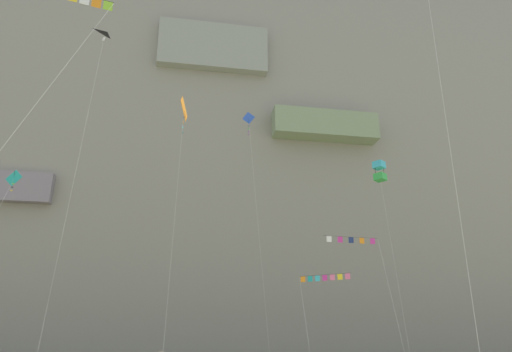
{
  "coord_description": "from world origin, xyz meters",
  "views": [
    {
      "loc": [
        -3.48,
        -7.07,
        1.69
      ],
      "look_at": [
        1.33,
        21.81,
        12.46
      ],
      "focal_mm": 32.06,
      "sensor_mm": 36.0,
      "label": 1
    }
  ],
  "objects": [
    {
      "name": "kite_banner_mid_center",
      "position": [
        11.94,
        31.84,
        10.22
      ],
      "size": [
        5.34,
        5.38,
        10.87
      ],
      "color": "black",
      "rests_on": "ground"
    },
    {
      "name": "kite_banner_mid_left",
      "position": [
        8.73,
        30.91,
        6.78
      ],
      "size": [
        3.97,
        3.64,
        7.24
      ],
      "color": "black",
      "rests_on": "ground"
    },
    {
      "name": "kite_banner_front_field",
      "position": [
        -9.23,
        11.09,
        16.25
      ],
      "size": [
        4.74,
        5.5,
        17.25
      ],
      "color": "black",
      "rests_on": "ground"
    },
    {
      "name": "kite_delta_low_left",
      "position": [
        -11.44,
        30.04,
        27.62
      ],
      "size": [
        1.72,
        6.23,
        28.78
      ],
      "color": "black",
      "rests_on": "ground"
    },
    {
      "name": "kite_diamond_low_center",
      "position": [
        -3.9,
        30.79,
        21.59
      ],
      "size": [
        0.79,
        4.22,
        23.24
      ],
      "color": "orange",
      "rests_on": "ground"
    },
    {
      "name": "kite_diamond_far_right",
      "position": [
        2.95,
        35.62,
        22.77
      ],
      "size": [
        2.14,
        3.7,
        25.01
      ],
      "color": "blue",
      "rests_on": "ground"
    },
    {
      "name": "kite_diamond_upper_right",
      "position": [
        -17.61,
        31.08,
        13.62
      ],
      "size": [
        2.3,
        5.52,
        15.32
      ],
      "color": "teal",
      "rests_on": "ground"
    },
    {
      "name": "kite_box_low_right",
      "position": [
        17.1,
        35.83,
        19.03
      ],
      "size": [
        1.5,
        4.39,
        20.12
      ],
      "color": "#38B2D1",
      "rests_on": "ground"
    },
    {
      "name": "cliff_face",
      "position": [
        -0.0,
        71.46,
        34.95
      ],
      "size": [
        180.0,
        31.74,
        69.88
      ],
      "color": "gray",
      "rests_on": "ground"
    }
  ]
}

